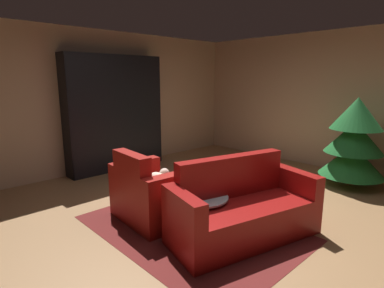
% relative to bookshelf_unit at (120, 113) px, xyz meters
% --- Properties ---
extents(ground_plane, '(8.01, 8.01, 0.00)m').
position_rel_bookshelf_unit_xyz_m(ground_plane, '(2.89, -0.35, -1.11)').
color(ground_plane, '#986E47').
extents(wall_back, '(6.33, 0.06, 2.68)m').
position_rel_bookshelf_unit_xyz_m(wall_back, '(2.89, 3.01, 0.23)').
color(wall_back, tan).
rests_on(wall_back, ground).
extents(wall_left, '(0.06, 6.80, 2.68)m').
position_rel_bookshelf_unit_xyz_m(wall_left, '(-0.25, -0.35, 0.23)').
color(wall_left, tan).
rests_on(wall_left, ground).
extents(area_rug, '(2.56, 1.80, 0.01)m').
position_rel_bookshelf_unit_xyz_m(area_rug, '(2.87, -0.79, -1.11)').
color(area_rug, maroon).
rests_on(area_rug, ground).
extents(bookshelf_unit, '(0.35, 1.96, 2.22)m').
position_rel_bookshelf_unit_xyz_m(bookshelf_unit, '(0.00, 0.00, 0.00)').
color(bookshelf_unit, black).
rests_on(bookshelf_unit, ground).
extents(armchair_red, '(1.04, 0.77, 0.91)m').
position_rel_bookshelf_unit_xyz_m(armchair_red, '(2.32, -0.99, -0.78)').
color(armchair_red, maroon).
rests_on(armchair_red, ground).
extents(couch_red, '(1.11, 1.84, 0.90)m').
position_rel_bookshelf_unit_xyz_m(couch_red, '(3.41, -0.50, -0.80)').
color(couch_red, maroon).
rests_on(couch_red, ground).
extents(coffee_table, '(0.63, 0.63, 0.47)m').
position_rel_bookshelf_unit_xyz_m(coffee_table, '(3.05, -0.80, -0.69)').
color(coffee_table, black).
rests_on(coffee_table, ground).
extents(book_stack_on_table, '(0.22, 0.17, 0.09)m').
position_rel_bookshelf_unit_xyz_m(book_stack_on_table, '(2.99, -0.85, -0.59)').
color(book_stack_on_table, gray).
rests_on(book_stack_on_table, coffee_table).
extents(bottle_on_table, '(0.07, 0.07, 0.29)m').
position_rel_bookshelf_unit_xyz_m(bottle_on_table, '(2.88, -0.78, -0.53)').
color(bottle_on_table, navy).
rests_on(bottle_on_table, coffee_table).
extents(decorated_tree, '(1.03, 1.03, 1.49)m').
position_rel_bookshelf_unit_xyz_m(decorated_tree, '(3.59, 2.24, -0.34)').
color(decorated_tree, brown).
rests_on(decorated_tree, ground).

